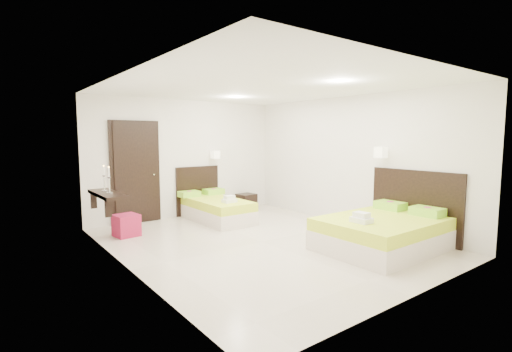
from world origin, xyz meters
TOP-DOWN VIEW (x-y plane):
  - floor at (0.00, 0.00)m, footprint 5.50×5.50m
  - bed_single at (0.24, 1.95)m, footprint 1.07×1.78m
  - bed_double at (1.36, -1.47)m, footprint 1.94×1.65m
  - nightstand at (1.49, 2.54)m, footprint 0.46×0.42m
  - ottoman at (-1.72, 1.78)m, footprint 0.44×0.44m
  - door at (-1.20, 2.70)m, footprint 1.02×0.15m
  - console_shelf at (-2.08, 1.60)m, footprint 0.35×1.20m

SIDE VIEW (x-z plane):
  - floor at x=0.00m, z-range 0.00..0.00m
  - nightstand at x=1.49m, z-range 0.00..0.38m
  - ottoman at x=-1.72m, z-range 0.00..0.39m
  - bed_single at x=0.24m, z-range -0.46..1.01m
  - bed_double at x=1.36m, z-range -0.51..1.09m
  - console_shelf at x=-2.08m, z-range 0.42..1.21m
  - door at x=-1.20m, z-range -0.02..2.12m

